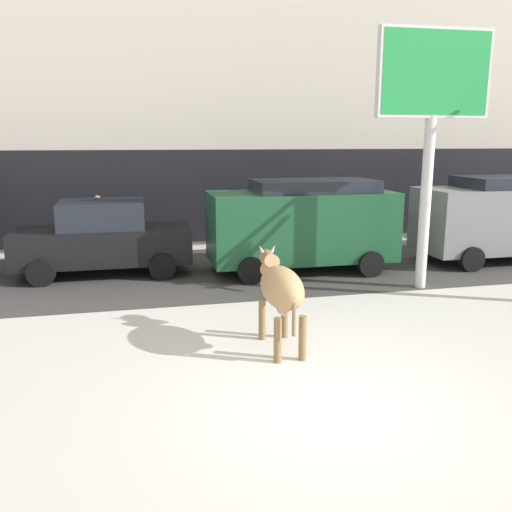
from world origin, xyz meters
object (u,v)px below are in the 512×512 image
at_px(pedestrian_by_cars, 99,225).
at_px(cow_tan, 281,288).
at_px(billboard, 433,90).
at_px(pedestrian_near_billboard, 439,213).
at_px(car_darkgreen_van, 302,223).
at_px(car_grey_van, 503,216).
at_px(car_black_sedan, 104,238).

bearing_deg(pedestrian_by_cars, cow_tan, -68.42).
height_order(billboard, pedestrian_near_billboard, billboard).
distance_m(car_darkgreen_van, car_grey_van, 5.73).
height_order(car_black_sedan, car_grey_van, car_grey_van).
relative_size(billboard, car_grey_van, 1.21).
relative_size(billboard, car_darkgreen_van, 1.21).
bearing_deg(billboard, car_grey_van, 29.43).
relative_size(billboard, car_black_sedan, 1.32).
distance_m(billboard, car_darkgreen_van, 4.30).
relative_size(car_black_sedan, car_darkgreen_van, 0.91).
relative_size(cow_tan, pedestrian_near_billboard, 1.09).
bearing_deg(billboard, car_darkgreen_van, 135.79).
relative_size(billboard, pedestrian_by_cars, 3.21).
relative_size(car_darkgreen_van, pedestrian_near_billboard, 2.67).
relative_size(cow_tan, pedestrian_by_cars, 1.09).
bearing_deg(car_black_sedan, pedestrian_by_cars, 95.77).
height_order(car_darkgreen_van, pedestrian_by_cars, car_darkgreen_van).
xyz_separation_m(billboard, car_black_sedan, (-7.04, 2.89, -3.41)).
bearing_deg(pedestrian_near_billboard, cow_tan, -133.74).
distance_m(cow_tan, pedestrian_near_billboard, 11.26).
height_order(car_grey_van, pedestrian_near_billboard, car_grey_van).
bearing_deg(cow_tan, billboard, 34.02).
height_order(cow_tan, car_grey_van, car_grey_van).
bearing_deg(pedestrian_near_billboard, car_darkgreen_van, -150.79).
distance_m(billboard, pedestrian_near_billboard, 7.38).
distance_m(pedestrian_near_billboard, pedestrian_by_cars, 11.00).
bearing_deg(car_black_sedan, pedestrian_near_billboard, 13.05).
xyz_separation_m(cow_tan, pedestrian_near_billboard, (7.78, 8.13, -0.11)).
xyz_separation_m(car_grey_van, pedestrian_near_billboard, (0.14, 3.37, -0.36)).
bearing_deg(pedestrian_by_cars, pedestrian_near_billboard, 0.00).
bearing_deg(billboard, pedestrian_by_cars, 143.58).
xyz_separation_m(car_darkgreen_van, car_grey_van, (5.73, -0.09, 0.00)).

